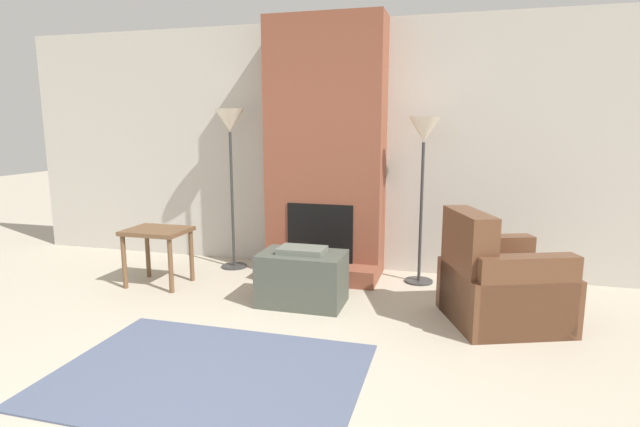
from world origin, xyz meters
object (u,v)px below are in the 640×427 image
(ottoman, at_px, (302,278))
(floor_lamp_right, at_px, (424,143))
(side_table, at_px, (157,239))
(armchair, at_px, (497,287))
(floor_lamp_left, at_px, (230,134))

(ottoman, relative_size, floor_lamp_right, 0.45)
(ottoman, distance_m, side_table, 1.53)
(ottoman, height_order, armchair, armchair)
(ottoman, height_order, floor_lamp_right, floor_lamp_right)
(floor_lamp_right, bearing_deg, floor_lamp_left, -180.00)
(ottoman, distance_m, floor_lamp_left, 1.84)
(armchair, distance_m, side_table, 3.11)
(floor_lamp_right, bearing_deg, side_table, -163.04)
(armchair, relative_size, side_table, 1.83)
(ottoman, distance_m, floor_lamp_right, 1.72)
(armchair, bearing_deg, floor_lamp_left, 50.93)
(floor_lamp_left, bearing_deg, floor_lamp_right, 0.00)
(ottoman, distance_m, armchair, 1.60)
(side_table, distance_m, floor_lamp_right, 2.72)
(ottoman, xyz_separation_m, floor_lamp_right, (0.94, 0.89, 1.14))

